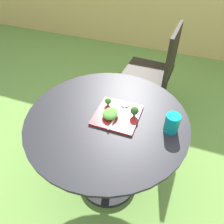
{
  "coord_description": "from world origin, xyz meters",
  "views": [
    {
      "loc": [
        0.34,
        -0.85,
        1.61
      ],
      "look_at": [
        0.03,
        0.02,
        0.75
      ],
      "focal_mm": 35.21,
      "sensor_mm": 36.0,
      "label": 1
    }
  ],
  "objects_px": {
    "drinking_glass": "(172,124)",
    "fork": "(115,118)",
    "salad_plate": "(117,115)",
    "patio_chair": "(158,66)"
  },
  "relations": [
    {
      "from": "patio_chair",
      "to": "drinking_glass",
      "type": "bearing_deg",
      "value": -76.03
    },
    {
      "from": "drinking_glass",
      "to": "fork",
      "type": "xyz_separation_m",
      "value": [
        -0.31,
        -0.04,
        -0.03
      ]
    },
    {
      "from": "drinking_glass",
      "to": "fork",
      "type": "height_order",
      "value": "drinking_glass"
    },
    {
      "from": "salad_plate",
      "to": "drinking_glass",
      "type": "bearing_deg",
      "value": -0.69
    },
    {
      "from": "drinking_glass",
      "to": "patio_chair",
      "type": "bearing_deg",
      "value": 103.97
    },
    {
      "from": "salad_plate",
      "to": "patio_chair",
      "type": "bearing_deg",
      "value": 85.43
    },
    {
      "from": "salad_plate",
      "to": "drinking_glass",
      "type": "distance_m",
      "value": 0.31
    },
    {
      "from": "patio_chair",
      "to": "salad_plate",
      "type": "xyz_separation_m",
      "value": [
        -0.08,
        -0.95,
        0.19
      ]
    },
    {
      "from": "patio_chair",
      "to": "drinking_glass",
      "type": "distance_m",
      "value": 1.01
    },
    {
      "from": "patio_chair",
      "to": "drinking_glass",
      "type": "height_order",
      "value": "patio_chair"
    }
  ]
}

